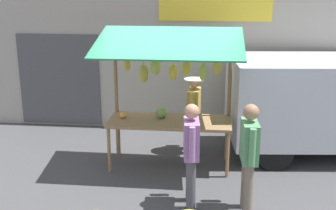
{
  "coord_description": "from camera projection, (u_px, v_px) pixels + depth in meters",
  "views": [
    {
      "loc": [
        -0.75,
        7.34,
        3.28
      ],
      "look_at": [
        0.0,
        0.3,
        1.25
      ],
      "focal_mm": 46.09,
      "sensor_mm": 36.0,
      "label": 1
    }
  ],
  "objects": [
    {
      "name": "ground_plane",
      "position": [
        170.0,
        165.0,
        8.0
      ],
      "size": [
        40.0,
        40.0,
        0.0
      ],
      "primitive_type": "plane",
      "color": "#424244"
    },
    {
      "name": "market_stall",
      "position": [
        169.0,
        83.0,
        7.63
      ],
      "size": [
        2.5,
        1.46,
        2.5
      ],
      "color": "olive",
      "rests_on": "ground"
    },
    {
      "name": "vendor_with_sunhat",
      "position": [
        194.0,
        109.0,
        8.43
      ],
      "size": [
        0.39,
        0.66,
        1.52
      ],
      "rotation": [
        0.0,
        0.0,
        1.49
      ],
      "color": "navy",
      "rests_on": "ground"
    },
    {
      "name": "shopper_in_grey_tee",
      "position": [
        249.0,
        151.0,
        6.13
      ],
      "size": [
        0.25,
        0.7,
        1.65
      ],
      "rotation": [
        0.0,
        0.0,
        -1.52
      ],
      "color": "#726656",
      "rests_on": "ground"
    },
    {
      "name": "shopper_in_striped_shirt",
      "position": [
        191.0,
        148.0,
        6.34
      ],
      "size": [
        0.26,
        0.69,
        1.6
      ],
      "rotation": [
        0.0,
        0.0,
        -1.48
      ],
      "color": "#4C4C51",
      "rests_on": "ground"
    },
    {
      "name": "street_backdrop",
      "position": [
        178.0,
        55.0,
        9.64
      ],
      "size": [
        9.0,
        0.3,
        3.4
      ],
      "color": "#9E998E",
      "rests_on": "ground"
    }
  ]
}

